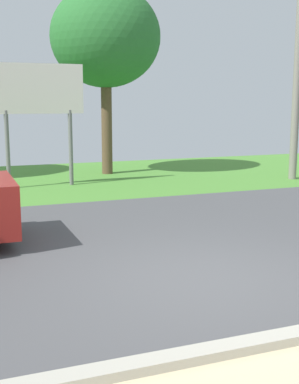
% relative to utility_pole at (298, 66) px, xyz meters
% --- Properties ---
extents(ground_plane, '(40.00, 22.00, 0.20)m').
position_rel_utility_pole_xyz_m(ground_plane, '(-6.87, -4.42, -3.58)').
color(ground_plane, '#4C4C4F').
extents(utility_pole, '(1.80, 0.24, 6.71)m').
position_rel_utility_pole_xyz_m(utility_pole, '(0.00, 0.00, 0.00)').
color(utility_pole, gray).
rests_on(utility_pole, ground_plane).
extents(roadside_billboard, '(2.60, 0.12, 3.50)m').
position_rel_utility_pole_xyz_m(roadside_billboard, '(-7.75, 1.38, -0.98)').
color(roadside_billboard, slate).
rests_on(roadside_billboard, ground_plane).
extents(tree_center_back, '(3.63, 3.63, 6.19)m').
position_rel_utility_pole_xyz_m(tree_center_back, '(-5.18, 3.31, 0.98)').
color(tree_center_back, brown).
rests_on(tree_center_back, ground_plane).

